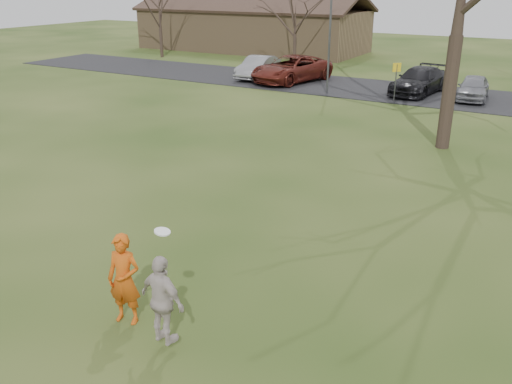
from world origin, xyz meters
TOP-DOWN VIEW (x-y plane):
  - ground at (0.00, 0.00)m, footprint 120.00×120.00m
  - parking_strip at (0.00, 25.00)m, footprint 62.00×6.50m
  - player_defender at (-0.67, 0.25)m, footprint 0.74×0.57m
  - car_1 at (-11.87, 24.88)m, footprint 1.83×4.36m
  - car_2 at (-9.40, 24.78)m, footprint 3.92×6.23m
  - car_3 at (-1.52, 25.00)m, footprint 2.59×5.14m
  - car_4 at (1.43, 24.81)m, footprint 1.81×3.84m
  - catching_play at (0.52, -0.08)m, footprint 1.02×0.54m
  - building at (-20.00, 38.00)m, footprint 20.60×8.50m
  - lamp_post at (-6.00, 22.50)m, footprint 0.34×0.34m
  - sign_yellow at (-2.00, 22.00)m, footprint 0.35×0.35m

SIDE VIEW (x-z plane):
  - ground at x=0.00m, z-range 0.00..0.00m
  - parking_strip at x=0.00m, z-range 0.00..0.04m
  - car_4 at x=1.43m, z-range 0.04..1.31m
  - car_1 at x=-11.87m, z-range 0.04..1.44m
  - car_3 at x=-1.52m, z-range 0.04..1.47m
  - car_2 at x=-9.40m, z-range 0.04..1.64m
  - player_defender at x=-0.67m, z-range 0.00..1.80m
  - catching_play at x=0.52m, z-range -0.05..2.08m
  - sign_yellow at x=-2.00m, z-range 0.41..2.49m
  - building at x=-20.00m, z-range -0.64..4.50m
  - lamp_post at x=-6.00m, z-range 0.83..7.10m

